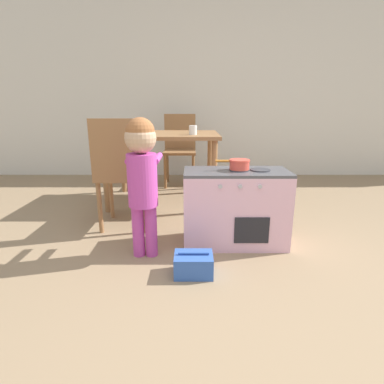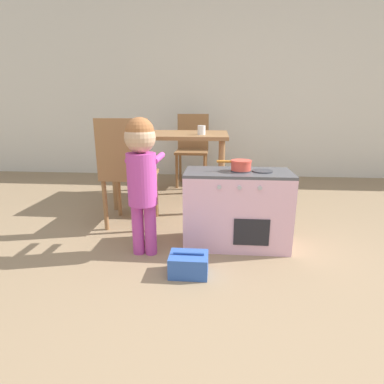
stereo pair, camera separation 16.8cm
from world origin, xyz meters
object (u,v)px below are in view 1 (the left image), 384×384
dining_table (163,142)px  dining_chair_near (123,171)px  play_kitchen (235,208)px  dining_chair_far (180,147)px  toy_pot (239,164)px  cup_on_table (193,130)px  toy_basket (194,264)px  child_figure (142,169)px

dining_table → dining_chair_near: bearing=-108.1°
play_kitchen → dining_chair_far: 1.92m
toy_pot → cup_on_table: 0.96m
play_kitchen → dining_chair_near: (-0.88, 0.29, 0.21)m
toy_pot → dining_table: size_ratio=0.21×
cup_on_table → play_kitchen: bearing=-70.8°
dining_table → toy_basket: bearing=-78.3°
toy_pot → toy_basket: toy_pot is taller
play_kitchen → dining_chair_far: (-0.48, 1.85, 0.21)m
toy_pot → child_figure: bearing=-163.3°
play_kitchen → dining_chair_near: size_ratio=0.82×
dining_chair_near → toy_pot: bearing=-18.0°
play_kitchen → toy_basket: (-0.31, -0.45, -0.21)m
dining_table → play_kitchen: bearing=-59.9°
play_kitchen → dining_table: (-0.63, 1.08, 0.36)m
child_figure → play_kitchen: bearing=17.0°
child_figure → dining_chair_far: (0.16, 2.05, -0.12)m
cup_on_table → dining_table: bearing=148.9°
child_figure → dining_table: size_ratio=0.80×
play_kitchen → toy_pot: bearing=1.7°
play_kitchen → toy_basket: bearing=-124.4°
dining_chair_near → dining_chair_far: bearing=75.4°
dining_chair_near → child_figure: bearing=-63.5°
dining_chair_far → cup_on_table: 1.02m
toy_pot → dining_table: 1.25m
toy_basket → cup_on_table: size_ratio=2.64×
dining_chair_near → dining_chair_far: (0.40, 1.56, 0.00)m
child_figure → dining_table: child_figure is taller
toy_pot → toy_basket: bearing=-125.8°
toy_basket → dining_chair_near: 1.03m
play_kitchen → cup_on_table: (-0.31, 0.89, 0.50)m
cup_on_table → child_figure: bearing=-107.0°
cup_on_table → dining_chair_near: bearing=-134.1°
toy_pot → toy_basket: 0.77m
play_kitchen → cup_on_table: 1.06m
toy_pot → cup_on_table: cup_on_table is taller
dining_chair_near → cup_on_table: size_ratio=10.28×
toy_basket → cup_on_table: 1.51m
toy_pot → cup_on_table: bearing=110.1°
toy_pot → dining_chair_near: (-0.90, 0.29, -0.12)m
dining_table → dining_chair_far: bearing=79.2°
child_figure → dining_chair_near: bearing=116.5°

